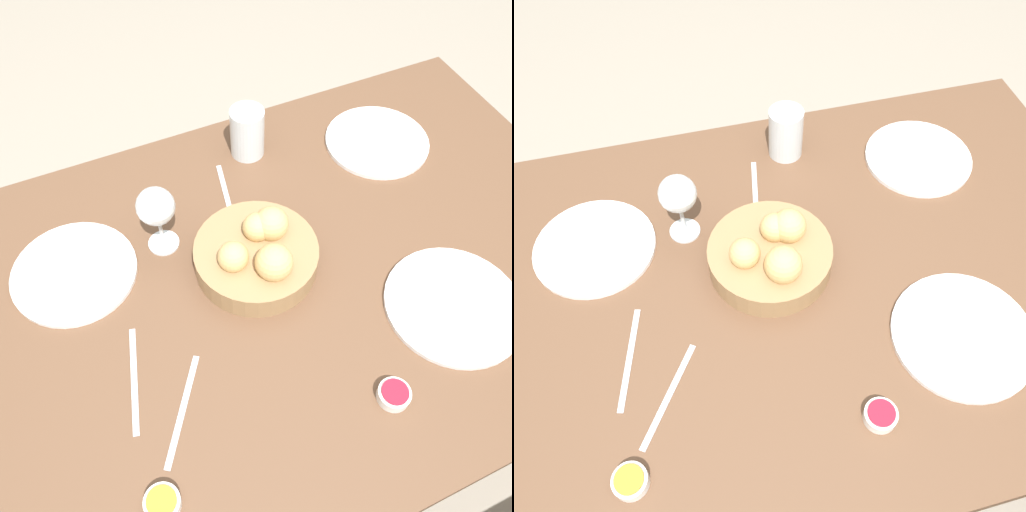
% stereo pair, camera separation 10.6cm
% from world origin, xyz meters
% --- Properties ---
extents(ground_plane, '(10.00, 10.00, 0.00)m').
position_xyz_m(ground_plane, '(0.00, 0.00, 0.00)').
color(ground_plane, gray).
extents(dining_table, '(1.41, 0.95, 0.74)m').
position_xyz_m(dining_table, '(0.00, 0.00, 0.65)').
color(dining_table, brown).
rests_on(dining_table, ground_plane).
extents(bread_basket, '(0.24, 0.24, 0.11)m').
position_xyz_m(bread_basket, '(0.04, -0.04, 0.78)').
color(bread_basket, '#99754C').
rests_on(bread_basket, dining_table).
extents(plate_near_left, '(0.25, 0.25, 0.01)m').
position_xyz_m(plate_near_left, '(-0.36, -0.25, 0.74)').
color(plate_near_left, white).
rests_on(plate_near_left, dining_table).
extents(plate_near_right, '(0.25, 0.25, 0.01)m').
position_xyz_m(plate_near_right, '(0.38, -0.18, 0.74)').
color(plate_near_right, white).
rests_on(plate_near_right, dining_table).
extents(plate_far_center, '(0.26, 0.26, 0.01)m').
position_xyz_m(plate_far_center, '(-0.26, 0.20, 0.74)').
color(plate_far_center, white).
rests_on(plate_far_center, dining_table).
extents(water_tumbler, '(0.08, 0.08, 0.12)m').
position_xyz_m(water_tumbler, '(-0.07, -0.35, 0.80)').
color(water_tumbler, silver).
rests_on(water_tumbler, dining_table).
extents(wine_glass, '(0.08, 0.08, 0.16)m').
position_xyz_m(wine_glass, '(0.20, -0.17, 0.85)').
color(wine_glass, silver).
rests_on(wine_glass, dining_table).
extents(jam_bowl_berry, '(0.06, 0.06, 0.03)m').
position_xyz_m(jam_bowl_berry, '(-0.05, 0.30, 0.75)').
color(jam_bowl_berry, white).
rests_on(jam_bowl_berry, dining_table).
extents(jam_bowl_honey, '(0.06, 0.06, 0.03)m').
position_xyz_m(jam_bowl_honey, '(0.36, 0.30, 0.75)').
color(jam_bowl_honey, white).
rests_on(jam_bowl_honey, dining_table).
extents(fork_silver, '(0.12, 0.17, 0.00)m').
position_xyz_m(fork_silver, '(0.28, 0.18, 0.74)').
color(fork_silver, '#B7B7BC').
rests_on(fork_silver, dining_table).
extents(knife_silver, '(0.06, 0.20, 0.00)m').
position_xyz_m(knife_silver, '(0.34, 0.09, 0.74)').
color(knife_silver, '#B7B7BC').
rests_on(knife_silver, dining_table).
extents(spoon_coffee, '(0.04, 0.15, 0.00)m').
position_xyz_m(spoon_coffee, '(0.03, -0.26, 0.74)').
color(spoon_coffee, '#B7B7BC').
rests_on(spoon_coffee, dining_table).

